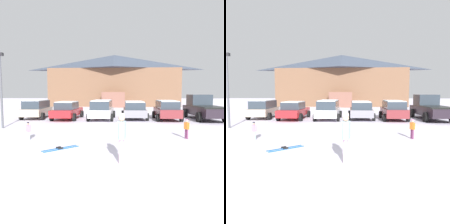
% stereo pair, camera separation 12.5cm
% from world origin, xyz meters
% --- Properties ---
extents(ground, '(160.00, 160.00, 0.00)m').
position_xyz_m(ground, '(0.00, 0.00, 0.00)').
color(ground, silver).
extents(ski_lodge, '(22.31, 10.05, 8.91)m').
position_xyz_m(ski_lodge, '(-0.82, 33.53, 4.52)').
color(ski_lodge, brown).
rests_on(ski_lodge, ground).
extents(parked_beige_suv, '(2.17, 4.11, 1.67)m').
position_xyz_m(parked_beige_suv, '(-7.26, 13.81, 0.90)').
color(parked_beige_suv, tan).
rests_on(parked_beige_suv, ground).
extents(parked_red_sedan, '(2.26, 4.58, 1.56)m').
position_xyz_m(parked_red_sedan, '(-4.34, 13.32, 0.80)').
color(parked_red_sedan, red).
rests_on(parked_red_sedan, ground).
extents(parked_white_suv, '(2.23, 4.55, 1.68)m').
position_xyz_m(parked_white_suv, '(-1.29, 13.29, 0.91)').
color(parked_white_suv, white).
rests_on(parked_white_suv, ground).
extents(parked_grey_wagon, '(2.23, 4.19, 1.58)m').
position_xyz_m(parked_grey_wagon, '(1.54, 13.66, 0.86)').
color(parked_grey_wagon, gray).
rests_on(parked_grey_wagon, ground).
extents(parked_maroon_van, '(2.15, 4.10, 1.66)m').
position_xyz_m(parked_maroon_van, '(4.30, 13.21, 0.90)').
color(parked_maroon_van, maroon).
rests_on(parked_maroon_van, ground).
extents(pickup_truck, '(2.43, 5.77, 2.15)m').
position_xyz_m(pickup_truck, '(7.52, 13.78, 0.99)').
color(pickup_truck, black).
rests_on(pickup_truck, ground).
extents(skier_child_in_orange_jacket, '(0.23, 0.33, 0.99)m').
position_xyz_m(skier_child_in_orange_jacket, '(3.71, 5.49, 0.56)').
color(skier_child_in_orange_jacket, '#703459').
rests_on(skier_child_in_orange_jacket, ground).
extents(skier_adult_in_blue_parka, '(0.31, 0.61, 1.67)m').
position_xyz_m(skier_adult_in_blue_parka, '(0.40, 1.51, 0.94)').
color(skier_adult_in_blue_parka, '#E0B0C5').
rests_on(skier_adult_in_blue_parka, ground).
extents(skier_child_in_pink_snowsuit, '(0.30, 0.22, 0.89)m').
position_xyz_m(skier_child_in_pink_snowsuit, '(-4.19, 4.84, 0.50)').
color(skier_child_in_pink_snowsuit, '#9BB9C2').
rests_on(skier_child_in_pink_snowsuit, ground).
extents(pair_of_skis, '(1.37, 1.28, 0.08)m').
position_xyz_m(pair_of_skis, '(-2.14, 3.22, 0.02)').
color(pair_of_skis, blue).
rests_on(pair_of_skis, ground).
extents(lamp_post, '(0.44, 0.24, 4.89)m').
position_xyz_m(lamp_post, '(-7.43, 8.33, 2.78)').
color(lamp_post, '#515459').
rests_on(lamp_post, ground).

